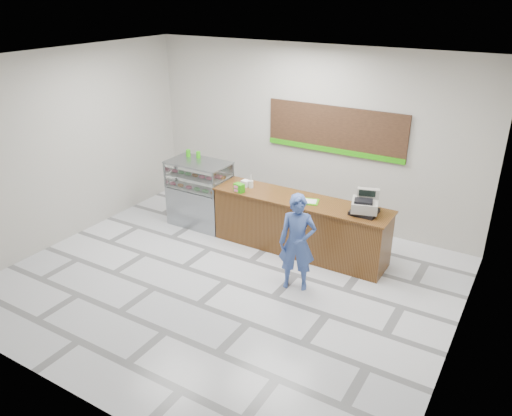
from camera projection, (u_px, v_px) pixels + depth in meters
The scene contains 16 objects.
floor at pixel (226, 281), 8.22m from camera, with size 7.00×7.00×0.00m, color silver.
back_wall at pixel (309, 135), 9.85m from camera, with size 7.00×7.00×0.00m, color #B3AFA5.
ceiling at pixel (220, 62), 6.79m from camera, with size 7.00×7.00×0.00m, color silver.
sales_counter at pixel (299, 225), 8.96m from camera, with size 3.26×0.76×1.03m.
display_case at pixel (200, 193), 9.94m from camera, with size 1.22×0.72×1.33m.
menu_board at pixel (335, 131), 9.49m from camera, with size 2.80×0.06×0.90m.
cash_register at pixel (365, 205), 8.15m from camera, with size 0.52×0.54×0.39m.
card_terminal at pixel (355, 214), 8.14m from camera, with size 0.07×0.15×0.04m, color black.
serving_tray at pixel (307, 201), 8.63m from camera, with size 0.44×0.37×0.02m.
napkin_box at pixel (246, 183), 9.29m from camera, with size 0.13×0.13×0.11m, color white.
straw_cup at pixel (251, 184), 9.23m from camera, with size 0.09×0.09×0.13m, color silver.
promo_box at pixel (239, 188), 9.03m from camera, with size 0.18×0.12×0.16m, color #2AA00C.
donut_decal at pixel (302, 202), 8.63m from camera, with size 0.15×0.15×0.00m, color pink.
green_cup_left at pixel (188, 153), 9.96m from camera, with size 0.09×0.09×0.14m, color #2AA00C.
green_cup_right at pixel (198, 155), 9.88m from camera, with size 0.08×0.08×0.13m, color #2AA00C.
customer at pixel (297, 243), 7.76m from camera, with size 0.58×0.38×1.59m, color #385195.
Camera 1 is at (4.03, -5.76, 4.45)m, focal length 35.00 mm.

